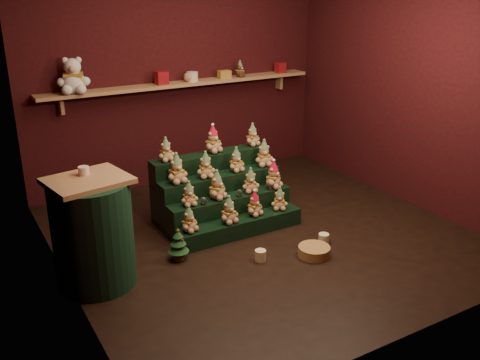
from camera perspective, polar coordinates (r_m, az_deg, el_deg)
ground at (r=5.67m, az=2.37°, el=-5.81°), size 4.00×4.00×0.00m
back_wall at (r=6.98m, az=-6.70°, el=11.21°), size 4.00×0.10×2.80m
front_wall at (r=3.71m, az=19.96°, el=1.78°), size 4.00×0.10×2.80m
left_wall at (r=4.47m, az=-20.20°, el=4.80°), size 0.10×4.00×2.80m
right_wall at (r=6.53m, az=18.15°, el=9.70°), size 0.10×4.00×2.80m
back_shelf at (r=6.84m, az=-6.06°, el=10.15°), size 3.60×0.26×0.24m
riser_tier_front at (r=5.62m, az=0.07°, el=-5.01°), size 1.40×0.22×0.18m
riser_tier_midfront at (r=5.76m, az=-1.03°, el=-3.39°), size 1.40×0.22×0.36m
riser_tier_midback at (r=5.90m, az=-2.08°, el=-1.84°), size 1.40×0.22×0.54m
riser_tier_back at (r=6.05m, az=-3.08°, el=-0.36°), size 1.40×0.22×0.72m
teddy_0 at (r=5.29m, az=-5.48°, el=-4.18°), size 0.25×0.24×0.26m
teddy_1 at (r=5.45m, az=-1.19°, el=-3.21°), size 0.23×0.21×0.28m
teddy_2 at (r=5.63m, az=1.55°, el=-2.51°), size 0.23×0.22×0.27m
teddy_3 at (r=5.78m, az=4.24°, el=-1.99°), size 0.24×0.23×0.25m
teddy_4 at (r=5.44m, az=-5.46°, el=-1.47°), size 0.19×0.18×0.25m
teddy_5 at (r=5.57m, az=-2.49°, el=-0.54°), size 0.29×0.28×0.31m
teddy_6 at (r=5.75m, az=1.13°, el=-0.04°), size 0.23×0.21×0.27m
teddy_7 at (r=5.88m, az=3.58°, el=0.58°), size 0.29×0.28×0.30m
teddy_8 at (r=5.54m, az=-6.77°, el=1.22°), size 0.25×0.23×0.31m
teddy_9 at (r=5.67m, az=-3.70°, el=1.61°), size 0.23×0.21×0.28m
teddy_10 at (r=5.85m, az=-0.41°, el=2.17°), size 0.22×0.20×0.27m
teddy_11 at (r=6.03m, az=2.57°, el=2.88°), size 0.25×0.23×0.30m
teddy_12 at (r=5.68m, az=-7.91°, el=3.23°), size 0.19×0.17×0.25m
teddy_13 at (r=5.92m, az=-2.91°, el=4.38°), size 0.27×0.26×0.30m
teddy_14 at (r=6.17m, az=1.34°, el=4.85°), size 0.21×0.20×0.26m
snow_globe_a at (r=5.48m, az=-3.90°, el=-2.22°), size 0.06×0.06×0.08m
snow_globe_b at (r=5.66m, az=-0.06°, el=-1.38°), size 0.06×0.06×0.08m
snow_globe_c at (r=5.85m, az=3.21°, el=-0.67°), size 0.06×0.06×0.08m
side_table at (r=4.77m, az=-15.40°, el=-5.44°), size 0.73×0.69×0.99m
table_ornament at (r=4.66m, az=-16.35°, el=0.97°), size 0.09×0.09×0.07m
mini_christmas_tree at (r=5.14m, az=-6.59°, el=-6.81°), size 0.20×0.20×0.34m
mug_left at (r=5.15m, az=2.19°, el=-8.04°), size 0.11×0.11×0.11m
mug_right at (r=5.52m, az=8.91°, el=-6.21°), size 0.11×0.11×0.11m
wicker_basket at (r=5.28m, az=7.91°, el=-7.53°), size 0.39×0.39×0.10m
white_bear at (r=6.34m, az=-17.41°, el=11.07°), size 0.44×0.42×0.51m
brown_bear at (r=7.15m, az=-0.00°, el=11.76°), size 0.19×0.18×0.21m
gift_tin_red_a at (r=6.69m, az=-8.37°, el=10.72°), size 0.14×0.14×0.16m
gift_tin_cream at (r=6.85m, az=-5.10°, el=10.93°), size 0.14×0.14×0.12m
gift_tin_red_b at (r=7.51m, az=4.32°, el=11.87°), size 0.12×0.12×0.14m
shelf_plush_ball at (r=6.83m, az=-5.53°, el=10.88°), size 0.12×0.12×0.12m
scarf_gift_box at (r=7.06m, az=-1.69°, el=11.19°), size 0.16×0.10×0.10m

